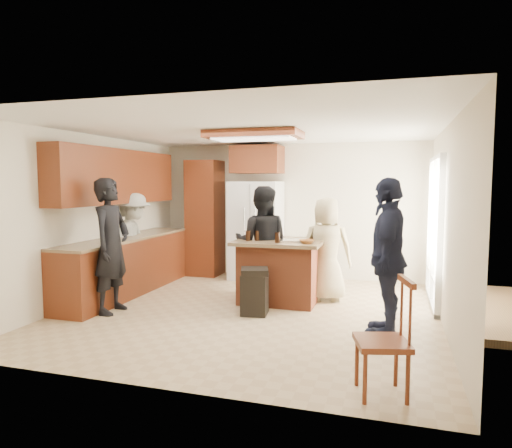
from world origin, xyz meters
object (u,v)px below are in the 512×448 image
(trash_bin, at_px, (255,291))
(person_front_left, at_px, (111,246))
(person_behind_left, at_px, (262,243))
(refrigerator, at_px, (256,230))
(person_side_right, at_px, (388,257))
(spindle_chair, at_px, (384,342))
(person_behind_right, at_px, (326,249))
(person_counter, at_px, (133,242))
(kitchen_island, at_px, (280,270))

(trash_bin, bearing_deg, person_front_left, -166.41)
(person_behind_left, xyz_separation_m, refrigerator, (-0.51, 1.41, 0.04))
(refrigerator, height_order, trash_bin, refrigerator)
(person_side_right, bearing_deg, spindle_chair, 4.52)
(person_behind_right, xyz_separation_m, person_side_right, (0.90, -1.40, 0.14))
(spindle_chair, bearing_deg, refrigerator, 119.67)
(person_side_right, xyz_separation_m, person_counter, (-4.04, 1.13, -0.11))
(person_behind_right, bearing_deg, person_counter, -3.33)
(person_front_left, height_order, person_counter, person_front_left)
(person_behind_right, bearing_deg, trash_bin, 42.99)
(person_behind_right, distance_m, refrigerator, 1.91)
(refrigerator, bearing_deg, person_side_right, -47.76)
(kitchen_island, distance_m, spindle_chair, 3.12)
(person_behind_right, distance_m, spindle_chair, 3.12)
(spindle_chair, bearing_deg, trash_bin, 131.58)
(person_side_right, bearing_deg, kitchen_island, -121.74)
(person_behind_right, bearing_deg, refrigerator, -47.66)
(trash_bin, xyz_separation_m, spindle_chair, (1.73, -1.94, 0.13))
(person_side_right, bearing_deg, refrigerator, -133.44)
(person_behind_left, height_order, person_side_right, person_side_right)
(person_behind_left, relative_size, person_counter, 1.06)
(person_behind_left, xyz_separation_m, spindle_chair, (1.86, -2.77, -0.41))
(refrigerator, xyz_separation_m, kitchen_island, (0.82, -1.48, -0.43))
(person_front_left, distance_m, person_behind_left, 2.19)
(person_side_right, bearing_deg, person_front_left, -84.45)
(person_behind_left, xyz_separation_m, kitchen_island, (0.30, -0.07, -0.39))
(spindle_chair, bearing_deg, person_side_right, 90.20)
(kitchen_island, height_order, trash_bin, kitchen_island)
(person_behind_left, xyz_separation_m, person_behind_right, (0.96, 0.19, -0.08))
(person_front_left, xyz_separation_m, person_behind_left, (1.77, 1.29, -0.06))
(person_behind_left, height_order, person_behind_right, person_behind_left)
(person_counter, xyz_separation_m, spindle_chair, (4.05, -2.69, -0.36))
(person_behind_right, bearing_deg, spindle_chair, 98.76)
(person_front_left, height_order, kitchen_island, person_front_left)
(person_behind_right, bearing_deg, person_front_left, 20.27)
(kitchen_island, bearing_deg, person_counter, -179.98)
(person_front_left, relative_size, spindle_chair, 1.85)
(person_behind_right, bearing_deg, person_side_right, 114.45)
(person_front_left, height_order, trash_bin, person_front_left)
(refrigerator, bearing_deg, person_counter, -138.43)
(person_counter, relative_size, trash_bin, 2.58)
(person_front_left, relative_size, kitchen_island, 1.44)
(refrigerator, bearing_deg, person_behind_right, -39.42)
(person_behind_right, height_order, person_side_right, person_side_right)
(person_behind_right, relative_size, person_side_right, 0.85)
(refrigerator, bearing_deg, person_front_left, -114.96)
(person_behind_right, relative_size, kitchen_island, 1.23)
(person_side_right, relative_size, refrigerator, 1.02)
(person_behind_left, relative_size, person_side_right, 0.94)
(person_behind_right, xyz_separation_m, trash_bin, (-0.82, -1.02, -0.47))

